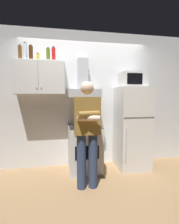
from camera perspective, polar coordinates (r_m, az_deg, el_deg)
The scene contains 15 objects.
ground_plane at distance 3.14m, azimuth 0.00°, elevation -21.37°, with size 7.00×7.00×0.00m, color olive.
back_wall_tiled at distance 3.39m, azimuth -1.82°, elevation 4.32°, with size 4.80×0.10×2.70m, color white.
upper_cabinet at distance 3.17m, azimuth -16.91°, elevation 11.25°, with size 0.90×0.37×0.60m.
stove_oven at distance 3.20m, azimuth -1.72°, elevation -12.50°, with size 0.60×0.62×0.87m.
range_hood at distance 3.17m, azimuth -2.13°, elevation 8.71°, with size 0.60×0.44×0.75m.
refrigerator at distance 3.37m, azimuth 14.48°, elevation -5.26°, with size 0.60×0.62×1.60m.
microwave at distance 3.35m, azimuth 14.74°, elevation 10.81°, with size 0.48×0.37×0.28m.
person_standing at distance 2.49m, azimuth -0.80°, elevation -6.54°, with size 0.38×0.33×1.64m.
cooking_pot at distance 2.99m, azimuth 1.07°, elevation -4.07°, with size 0.29×0.19×0.10m.
bottle_soda_red at distance 3.20m, azimuth -12.38°, elevation 18.97°, with size 0.07×0.07×0.26m.
bottle_spice_jar at distance 3.21m, azimuth -17.48°, elevation 17.70°, with size 0.06×0.06×0.14m.
bottle_olive_oil at distance 3.19m, azimuth -14.20°, elevation 18.74°, with size 0.07×0.07×0.23m.
bottle_beer_brown at distance 3.30m, azimuth -23.00°, elevation 18.35°, with size 0.06×0.06×0.27m.
bottle_rum_dark at distance 3.24m, azimuth -19.70°, elevation 18.72°, with size 0.07×0.07×0.27m.
bottle_vodka_clear at distance 3.32m, azimuth -21.48°, elevation 18.82°, with size 0.07×0.07×0.32m.
Camera 1 is at (-0.50, -2.76, 1.42)m, focal length 26.31 mm.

